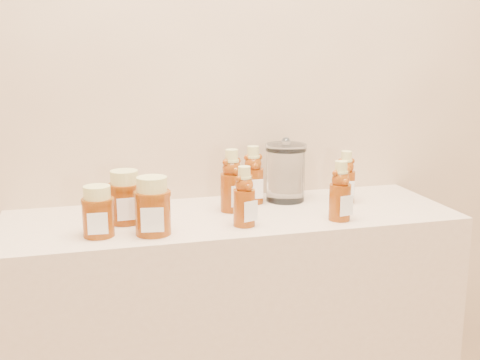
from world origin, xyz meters
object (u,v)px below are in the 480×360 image
object	(u,v)px
bear_bottle_back_left	(232,177)
bear_bottle_front_left	(244,192)
honey_jar_left	(98,211)
glass_canister	(286,170)

from	to	relation	value
bear_bottle_back_left	bear_bottle_front_left	distance (m)	0.14
honey_jar_left	glass_canister	xyz separation A→B (m)	(0.54, 0.20, 0.03)
bear_bottle_front_left	glass_canister	xyz separation A→B (m)	(0.18, 0.21, 0.00)
bear_bottle_back_left	glass_canister	xyz separation A→B (m)	(0.18, 0.07, -0.01)
bear_bottle_back_left	bear_bottle_front_left	size ratio (longest dim) A/B	1.12
bear_bottle_back_left	glass_canister	distance (m)	0.19
bear_bottle_front_left	glass_canister	bearing A→B (deg)	29.06
bear_bottle_back_left	bear_bottle_front_left	world-z (taller)	bear_bottle_back_left
bear_bottle_back_left	bear_bottle_front_left	xyz separation A→B (m)	(-0.00, -0.14, -0.01)
bear_bottle_front_left	honey_jar_left	world-z (taller)	bear_bottle_front_left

